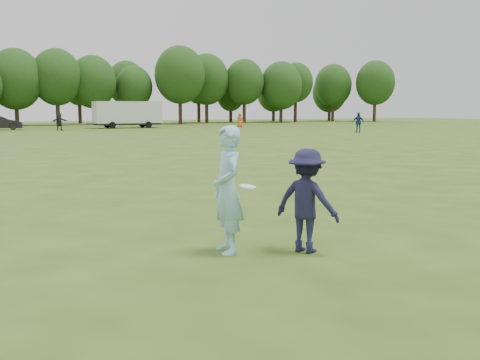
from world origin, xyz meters
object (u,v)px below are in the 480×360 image
Objects in this scene: cargo_trailer at (128,113)px; field_cone at (220,130)px; thrower at (227,190)px; defender at (307,201)px; player_far_c at (240,120)px; player_far_d at (59,122)px; player_far_b at (358,122)px.

field_cone is at bearing -69.28° from cargo_trailer.
cargo_trailer is at bearing 173.26° from thrower.
defender is 0.97× the size of player_far_c.
defender is 61.32m from player_far_c.
field_cone is (14.25, -10.26, -0.82)m from player_far_d.
thrower is 54.70m from player_far_d.
cargo_trailer reaches higher than thrower.
defender is 0.19× the size of cargo_trailer.
thrower is at bearing 35.48° from defender.
cargo_trailer is at bearing 9.08° from player_far_d.
player_far_b is 13.86m from field_cone.
player_far_c is at bearing -17.41° from cargo_trailer.
player_far_c reaches higher than field_cone.
player_far_c is 13.04m from field_cone.
defender is (1.20, -0.54, -0.19)m from thrower.
thrower is at bearing 101.19° from player_far_c.
field_cone is (20.27, 44.10, -0.90)m from thrower.
thrower reaches higher than field_cone.
player_far_c is (-3.66, 18.63, -0.10)m from player_far_b.
cargo_trailer is at bearing 110.72° from field_cone.
player_far_b is (31.51, 36.06, -0.06)m from thrower.
player_far_d is 17.58m from field_cone.
player_far_b is 31.39m from player_far_d.
defender is at bearing -113.13° from field_cone.
player_far_c is 13.81m from cargo_trailer.
player_far_d is (-21.83, -0.32, 0.08)m from player_far_c.
field_cone is at bearing -170.01° from player_far_b.
player_far_c is at bearing -17.19° from player_far_d.
thrower is 1.18× the size of player_far_c.
thrower is at bearing -104.04° from cargo_trailer.
thrower is 47.89m from player_far_b.
defender is 5.77× the size of field_cone.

